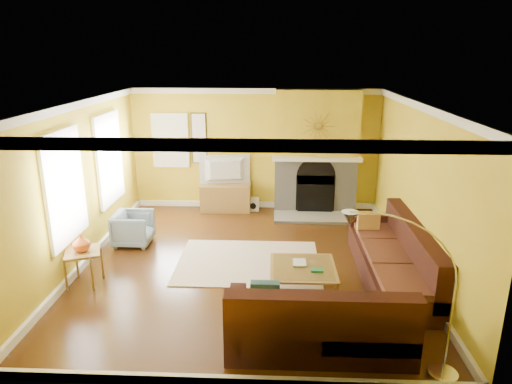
{
  "coord_description": "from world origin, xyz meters",
  "views": [
    {
      "loc": [
        0.47,
        -7.05,
        3.46
      ],
      "look_at": [
        0.14,
        0.4,
        1.16
      ],
      "focal_mm": 32.0,
      "sensor_mm": 36.0,
      "label": 1
    }
  ],
  "objects_px": {
    "armchair": "(133,229)",
    "side_table": "(84,268)",
    "coffee_table": "(303,278)",
    "arc_lamp": "(403,299)",
    "media_console": "(226,197)",
    "sectional_sofa": "(332,264)"
  },
  "relations": [
    {
      "from": "coffee_table",
      "to": "side_table",
      "type": "height_order",
      "value": "side_table"
    },
    {
      "from": "side_table",
      "to": "arc_lamp",
      "type": "bearing_deg",
      "value": -23.92
    },
    {
      "from": "arc_lamp",
      "to": "side_table",
      "type": "bearing_deg",
      "value": 156.08
    },
    {
      "from": "sectional_sofa",
      "to": "coffee_table",
      "type": "distance_m",
      "value": 0.5
    },
    {
      "from": "arc_lamp",
      "to": "sectional_sofa",
      "type": "bearing_deg",
      "value": 105.16
    },
    {
      "from": "sectional_sofa",
      "to": "arc_lamp",
      "type": "xyz_separation_m",
      "value": [
        0.5,
        -1.86,
        0.51
      ]
    },
    {
      "from": "media_console",
      "to": "armchair",
      "type": "height_order",
      "value": "armchair"
    },
    {
      "from": "sectional_sofa",
      "to": "media_console",
      "type": "bearing_deg",
      "value": 118.93
    },
    {
      "from": "armchair",
      "to": "sectional_sofa",
      "type": "bearing_deg",
      "value": -114.9
    },
    {
      "from": "armchair",
      "to": "coffee_table",
      "type": "bearing_deg",
      "value": -117.61
    },
    {
      "from": "coffee_table",
      "to": "arc_lamp",
      "type": "bearing_deg",
      "value": -63.49
    },
    {
      "from": "armchair",
      "to": "arc_lamp",
      "type": "relative_size",
      "value": 0.36
    },
    {
      "from": "arc_lamp",
      "to": "armchair",
      "type": "bearing_deg",
      "value": 139.18
    },
    {
      "from": "sectional_sofa",
      "to": "coffee_table",
      "type": "xyz_separation_m",
      "value": [
        -0.43,
        0.02,
        -0.26
      ]
    },
    {
      "from": "media_console",
      "to": "side_table",
      "type": "relative_size",
      "value": 2.0
    },
    {
      "from": "media_console",
      "to": "arc_lamp",
      "type": "xyz_separation_m",
      "value": [
        2.48,
        -5.44,
        0.65
      ]
    },
    {
      "from": "sectional_sofa",
      "to": "side_table",
      "type": "height_order",
      "value": "sectional_sofa"
    },
    {
      "from": "coffee_table",
      "to": "armchair",
      "type": "bearing_deg",
      "value": 152.77
    },
    {
      "from": "sectional_sofa",
      "to": "side_table",
      "type": "xyz_separation_m",
      "value": [
        -3.78,
        0.04,
        -0.17
      ]
    },
    {
      "from": "armchair",
      "to": "arc_lamp",
      "type": "distance_m",
      "value": 5.32
    },
    {
      "from": "media_console",
      "to": "side_table",
      "type": "height_order",
      "value": "media_console"
    },
    {
      "from": "armchair",
      "to": "side_table",
      "type": "relative_size",
      "value": 1.23
    }
  ]
}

